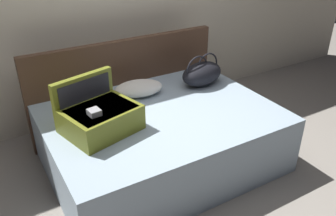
{
  "coord_description": "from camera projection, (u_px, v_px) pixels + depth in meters",
  "views": [
    {
      "loc": [
        -1.35,
        -2.02,
        2.1
      ],
      "look_at": [
        0.0,
        0.29,
        0.66
      ],
      "focal_mm": 37.52,
      "sensor_mm": 36.0,
      "label": 1
    }
  ],
  "objects": [
    {
      "name": "back_wall",
      "position": [
        104.0,
        4.0,
        3.77
      ],
      "size": [
        8.0,
        0.1,
        2.6
      ],
      "primitive_type": "cube",
      "color": "beige",
      "rests_on": "ground"
    },
    {
      "name": "hard_case_large",
      "position": [
        99.0,
        116.0,
        2.86
      ],
      "size": [
        0.67,
        0.61,
        0.43
      ],
      "rotation": [
        0.0,
        0.0,
        0.26
      ],
      "color": "olive",
      "rests_on": "bed"
    },
    {
      "name": "bed",
      "position": [
        162.0,
        138.0,
        3.31
      ],
      "size": [
        2.05,
        1.5,
        0.56
      ],
      "primitive_type": "cube",
      "color": "#99ADBC",
      "rests_on": "ground"
    },
    {
      "name": "ground_plane",
      "position": [
        184.0,
        186.0,
        3.14
      ],
      "size": [
        12.0,
        12.0,
        0.0
      ],
      "primitive_type": "plane",
      "color": "gray"
    },
    {
      "name": "headboard",
      "position": [
        126.0,
        86.0,
        3.8
      ],
      "size": [
        2.09,
        0.08,
        1.02
      ],
      "primitive_type": "cube",
      "color": "#4C3323",
      "rests_on": "ground"
    },
    {
      "name": "pillow_near_headboard",
      "position": [
        139.0,
        88.0,
        3.46
      ],
      "size": [
        0.52,
        0.37,
        0.15
      ],
      "primitive_type": "ellipsoid",
      "rotation": [
        0.0,
        0.0,
        -0.18
      ],
      "color": "white",
      "rests_on": "bed"
    },
    {
      "name": "duffel_bag",
      "position": [
        202.0,
        73.0,
        3.66
      ],
      "size": [
        0.51,
        0.35,
        0.33
      ],
      "rotation": [
        0.0,
        0.0,
        0.14
      ],
      "color": "black",
      "rests_on": "bed"
    }
  ]
}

